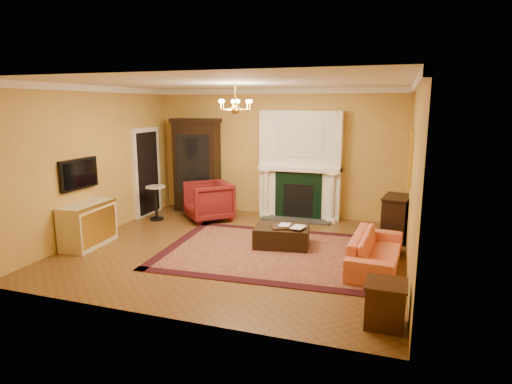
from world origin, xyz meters
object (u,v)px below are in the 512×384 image
at_px(wingback_armchair, 208,199).
at_px(leather_ottoman, 282,236).
at_px(end_table, 385,305).
at_px(console_table, 396,219).
at_px(coral_sofa, 376,245).
at_px(china_cabinet, 197,167).
at_px(pedestal_table, 156,200).
at_px(commode, 88,225).

height_order(wingback_armchair, leather_ottoman, wingback_armchair).
xyz_separation_m(end_table, leather_ottoman, (-1.96, 2.46, -0.06)).
distance_m(wingback_armchair, console_table, 4.13).
distance_m(coral_sofa, console_table, 1.62).
relative_size(console_table, leather_ottoman, 0.85).
bearing_deg(china_cabinet, console_table, -16.00).
bearing_deg(leather_ottoman, coral_sofa, -24.77).
distance_m(china_cabinet, coral_sofa, 5.25).
relative_size(coral_sofa, end_table, 3.57).
distance_m(pedestal_table, commode, 2.03).
height_order(china_cabinet, pedestal_table, china_cabinet).
bearing_deg(pedestal_table, wingback_armchair, 18.83).
distance_m(commode, leather_ottoman, 3.67).
distance_m(pedestal_table, coral_sofa, 5.19).
xyz_separation_m(pedestal_table, commode, (-0.24, -2.02, -0.05)).
relative_size(commode, end_table, 2.09).
bearing_deg(end_table, china_cabinet, 136.03).
bearing_deg(pedestal_table, end_table, -32.85).
xyz_separation_m(end_table, console_table, (0.06, 3.55, 0.16)).
xyz_separation_m(commode, end_table, (5.45, -1.35, -0.15)).
bearing_deg(pedestal_table, coral_sofa, -15.74).
relative_size(wingback_armchair, coral_sofa, 0.52).
bearing_deg(coral_sofa, leather_ottoman, 77.19).
relative_size(coral_sofa, console_table, 2.20).
bearing_deg(coral_sofa, commode, 100.08).
bearing_deg(console_table, pedestal_table, -169.64).
xyz_separation_m(china_cabinet, console_table, (4.78, -1.00, -0.67)).
height_order(end_table, leather_ottoman, end_table).
xyz_separation_m(china_cabinet, pedestal_table, (-0.49, -1.19, -0.64)).
xyz_separation_m(console_table, leather_ottoman, (-2.02, -1.09, -0.22)).
relative_size(wingback_armchair, pedestal_table, 1.22).
relative_size(china_cabinet, pedestal_table, 2.75).
xyz_separation_m(china_cabinet, wingback_armchair, (0.66, -0.80, -0.61)).
relative_size(wingback_armchair, console_table, 1.15).
height_order(commode, coral_sofa, commode).
height_order(wingback_armchair, pedestal_table, wingback_armchair).
bearing_deg(coral_sofa, pedestal_table, 77.67).
bearing_deg(wingback_armchair, pedestal_table, -114.50).
distance_m(commode, end_table, 5.62).
bearing_deg(console_table, end_table, -82.66).
xyz_separation_m(coral_sofa, console_table, (0.28, 1.60, 0.06)).
bearing_deg(leather_ottoman, china_cabinet, 134.31).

